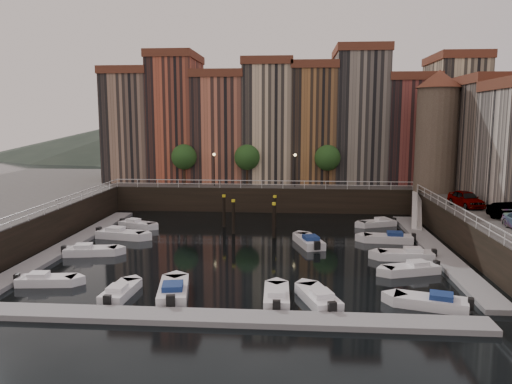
# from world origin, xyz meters

# --- Properties ---
(ground) EXTENTS (200.00, 200.00, 0.00)m
(ground) POSITION_xyz_m (0.00, 0.00, 0.00)
(ground) COLOR black
(ground) RESTS_ON ground
(quay_far) EXTENTS (80.00, 20.00, 3.00)m
(quay_far) POSITION_xyz_m (0.00, 26.00, 1.50)
(quay_far) COLOR black
(quay_far) RESTS_ON ground
(dock_left) EXTENTS (2.00, 28.00, 0.35)m
(dock_left) POSITION_xyz_m (-16.20, -1.00, 0.17)
(dock_left) COLOR gray
(dock_left) RESTS_ON ground
(dock_right) EXTENTS (2.00, 28.00, 0.35)m
(dock_right) POSITION_xyz_m (16.20, -1.00, 0.17)
(dock_right) COLOR gray
(dock_right) RESTS_ON ground
(dock_near) EXTENTS (30.00, 2.00, 0.35)m
(dock_near) POSITION_xyz_m (0.00, -17.00, 0.17)
(dock_near) COLOR gray
(dock_near) RESTS_ON ground
(mountains) EXTENTS (145.00, 100.00, 18.00)m
(mountains) POSITION_xyz_m (1.72, 110.00, 7.92)
(mountains) COLOR #2D382D
(mountains) RESTS_ON ground
(far_terrace) EXTENTS (48.70, 10.30, 17.50)m
(far_terrace) POSITION_xyz_m (3.31, 23.50, 10.95)
(far_terrace) COLOR #997761
(far_terrace) RESTS_ON quay_far
(corner_tower) EXTENTS (5.20, 5.20, 13.80)m
(corner_tower) POSITION_xyz_m (20.00, 14.50, 10.19)
(corner_tower) COLOR #6B5B4C
(corner_tower) RESTS_ON quay_right
(promenade_trees) EXTENTS (21.20, 3.20, 5.20)m
(promenade_trees) POSITION_xyz_m (-1.33, 18.20, 6.58)
(promenade_trees) COLOR black
(promenade_trees) RESTS_ON quay_far
(street_lamps) EXTENTS (10.36, 0.36, 4.18)m
(street_lamps) POSITION_xyz_m (-1.00, 17.20, 5.90)
(street_lamps) COLOR black
(street_lamps) RESTS_ON quay_far
(railings) EXTENTS (36.08, 34.04, 0.52)m
(railings) POSITION_xyz_m (0.00, 4.88, 3.79)
(railings) COLOR white
(railings) RESTS_ON ground
(gangway) EXTENTS (2.78, 8.32, 3.73)m
(gangway) POSITION_xyz_m (17.10, 10.00, 1.92)
(gangway) COLOR white
(gangway) RESTS_ON ground
(mooring_pilings) EXTENTS (5.83, 4.80, 3.78)m
(mooring_pilings) POSITION_xyz_m (-0.40, 5.70, 1.65)
(mooring_pilings) COLOR black
(mooring_pilings) RESTS_ON ground
(boat_left_0) EXTENTS (4.20, 1.93, 0.95)m
(boat_left_0) POSITION_xyz_m (-13.25, -11.74, 0.32)
(boat_left_0) COLOR white
(boat_left_0) RESTS_ON ground
(boat_left_2) EXTENTS (4.60, 2.35, 1.03)m
(boat_left_2) POSITION_xyz_m (-13.29, -4.10, 0.35)
(boat_left_2) COLOR white
(boat_left_2) RESTS_ON ground
(boat_left_3) EXTENTS (5.09, 2.64, 1.14)m
(boat_left_3) POSITION_xyz_m (-12.74, 1.91, 0.38)
(boat_left_3) COLOR white
(boat_left_3) RESTS_ON ground
(boat_left_4) EXTENTS (4.24, 2.83, 0.96)m
(boat_left_4) POSITION_xyz_m (-12.67, 6.73, 0.32)
(boat_left_4) COLOR white
(boat_left_4) RESTS_ON ground
(boat_right_0) EXTENTS (4.67, 2.80, 1.05)m
(boat_right_0) POSITION_xyz_m (12.43, -14.03, 0.35)
(boat_right_0) COLOR white
(boat_right_0) RESTS_ON ground
(boat_right_1) EXTENTS (4.46, 2.80, 1.00)m
(boat_right_1) POSITION_xyz_m (12.77, -7.19, 0.34)
(boat_right_1) COLOR white
(boat_right_1) RESTS_ON ground
(boat_right_2) EXTENTS (4.64, 1.73, 1.06)m
(boat_right_2) POSITION_xyz_m (13.21, -3.38, 0.36)
(boat_right_2) COLOR white
(boat_right_2) RESTS_ON ground
(boat_right_3) EXTENTS (4.74, 2.02, 1.07)m
(boat_right_3) POSITION_xyz_m (12.84, 2.32, 0.36)
(boat_right_3) COLOR white
(boat_right_3) RESTS_ON ground
(boat_right_4) EXTENTS (4.21, 2.84, 0.95)m
(boat_right_4) POSITION_xyz_m (12.96, 9.36, 0.32)
(boat_right_4) COLOR white
(boat_right_4) RESTS_ON ground
(boat_near_0) EXTENTS (1.72, 4.18, 0.95)m
(boat_near_0) POSITION_xyz_m (-7.26, -13.62, 0.32)
(boat_near_0) COLOR white
(boat_near_0) RESTS_ON ground
(boat_near_1) EXTENTS (2.62, 5.15, 1.15)m
(boat_near_1) POSITION_xyz_m (-3.80, -13.40, 0.39)
(boat_near_1) COLOR white
(boat_near_1) RESTS_ON ground
(boat_near_2) EXTENTS (1.72, 4.39, 1.00)m
(boat_near_2) POSITION_xyz_m (2.90, -13.72, 0.34)
(boat_near_2) COLOR white
(boat_near_2) RESTS_ON ground
(boat_near_3) EXTENTS (2.93, 4.65, 1.05)m
(boat_near_3) POSITION_xyz_m (5.53, -13.83, 0.35)
(boat_near_3) COLOR white
(boat_near_3) RESTS_ON ground
(car_a) EXTENTS (2.62, 4.81, 1.55)m
(car_a) POSITION_xyz_m (20.24, 4.27, 3.78)
(car_a) COLOR gray
(car_a) RESTS_ON quay_right
(car_b) EXTENTS (2.63, 4.78, 1.49)m
(car_b) POSITION_xyz_m (21.61, -2.52, 3.75)
(car_b) COLOR gray
(car_b) RESTS_ON quay_right
(boat_extra_262) EXTENTS (2.95, 4.91, 1.10)m
(boat_extra_262) POSITION_xyz_m (5.32, 0.47, 0.37)
(boat_extra_262) COLOR white
(boat_extra_262) RESTS_ON ground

